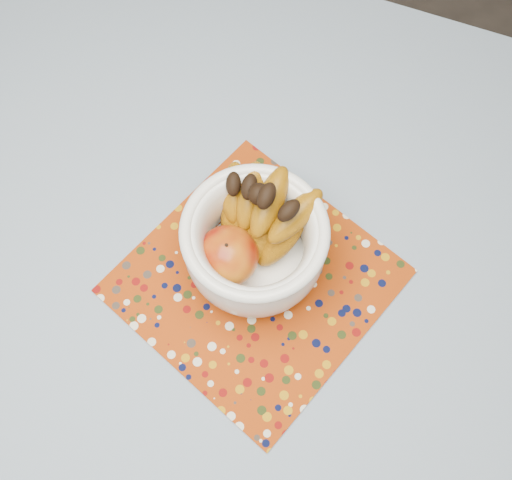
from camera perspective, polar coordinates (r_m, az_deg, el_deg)
table at (r=1.01m, az=-5.71°, el=-6.15°), size 1.20×1.20×0.75m
tablecloth at (r=0.93m, az=-6.18°, el=-4.74°), size 1.32×1.32×0.01m
placemat at (r=0.92m, az=-0.06°, el=-3.90°), size 0.46×0.46×0.00m
fruit_bowl at (r=0.86m, az=-0.08°, el=0.55°), size 0.22×0.22×0.17m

